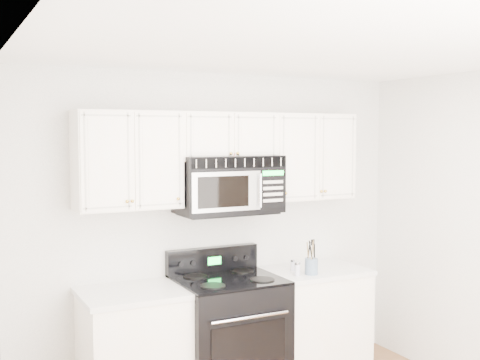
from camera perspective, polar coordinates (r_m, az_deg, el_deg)
room at (r=3.67m, az=9.34°, el=-8.16°), size 3.51×3.51×2.61m
base_cabinet_left at (r=4.82m, az=-9.64°, el=-15.93°), size 0.86×0.65×0.92m
base_cabinet_right at (r=5.48m, az=7.00°, el=-13.37°), size 0.86×0.65×0.92m
range at (r=5.03m, az=-1.14°, el=-14.29°), size 0.82×0.74×1.14m
upper_cabinets at (r=4.95m, az=-1.50°, el=2.53°), size 2.44×0.37×0.75m
microwave at (r=4.92m, az=-1.09°, el=-0.39°), size 0.85×0.47×0.47m
utensil_crock at (r=5.11m, az=6.78°, el=-8.05°), size 0.11×0.11×0.29m
shaker_salt at (r=5.23m, az=5.03°, el=-8.05°), size 0.04×0.04×0.10m
shaker_pepper at (r=5.05m, az=5.46°, el=-8.40°), size 0.05×0.05×0.11m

